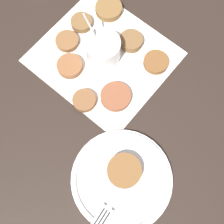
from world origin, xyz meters
TOP-DOWN VIEW (x-y plane):
  - ground_plane at (0.00, 0.00)m, footprint 4.00×4.00m
  - napkin at (-0.01, 0.01)m, footprint 0.38×0.36m
  - sauce_bowl at (-0.01, 0.01)m, footprint 0.10×0.09m
  - fritter_0 at (-0.11, -0.08)m, footprint 0.06×0.06m
  - fritter_1 at (0.08, 0.06)m, footprint 0.06×0.06m
  - fritter_2 at (0.02, 0.10)m, footprint 0.06×0.06m
  - fritter_3 at (0.10, 0.00)m, footprint 0.06×0.06m
  - fritter_4 at (-0.12, 0.06)m, footprint 0.07×0.07m
  - fritter_5 at (0.09, -0.08)m, footprint 0.07×0.07m
  - fritter_6 at (-0.02, -0.07)m, footprint 0.06×0.06m
  - fritter_7 at (-0.08, 0.13)m, footprint 0.06×0.06m
  - serving_plate at (-0.28, 0.17)m, footprint 0.23×0.23m
  - fritter_on_plate at (-0.27, 0.16)m, footprint 0.08×0.08m
  - fork at (-0.31, 0.23)m, footprint 0.07×0.17m

SIDE VIEW (x-z plane):
  - ground_plane at x=0.00m, z-range 0.00..0.00m
  - napkin at x=-0.01m, z-range 0.00..0.00m
  - serving_plate at x=-0.28m, z-range 0.00..0.02m
  - fritter_1 at x=0.08m, z-range 0.00..0.02m
  - fritter_0 at x=-0.11m, z-range 0.00..0.02m
  - fritter_7 at x=-0.08m, z-range 0.00..0.02m
  - fritter_3 at x=0.10m, z-range 0.00..0.02m
  - fritter_4 at x=-0.12m, z-range 0.00..0.02m
  - fritter_5 at x=0.09m, z-range 0.00..0.02m
  - fritter_2 at x=0.02m, z-range 0.00..0.02m
  - fritter_6 at x=-0.02m, z-range 0.00..0.03m
  - fork at x=-0.31m, z-range 0.02..0.02m
  - fritter_on_plate at x=-0.27m, z-range 0.02..0.04m
  - sauce_bowl at x=-0.01m, z-range -0.03..0.10m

